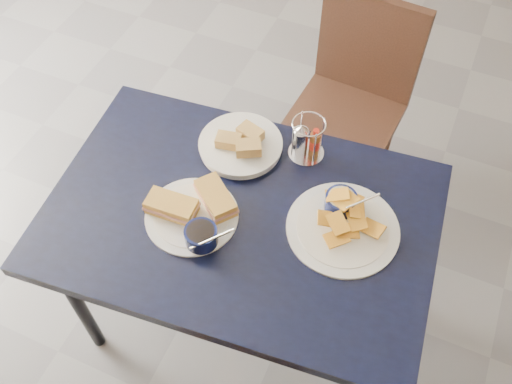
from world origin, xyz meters
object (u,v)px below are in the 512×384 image
at_px(dining_table, 241,228).
at_px(sandwich_plate, 195,213).
at_px(plantain_plate, 343,220).
at_px(chair_far, 354,90).
at_px(condiment_caddy, 306,140).
at_px(bread_basket, 241,144).

height_order(dining_table, sandwich_plate, sandwich_plate).
relative_size(sandwich_plate, plantain_plate, 0.94).
bearing_deg(chair_far, condiment_caddy, -90.43).
bearing_deg(condiment_caddy, sandwich_plate, -119.55).
xyz_separation_m(bread_basket, condiment_caddy, (0.19, 0.06, 0.04)).
relative_size(plantain_plate, bread_basket, 1.24).
height_order(sandwich_plate, condiment_caddy, condiment_caddy).
distance_m(dining_table, plantain_plate, 0.30).
bearing_deg(dining_table, condiment_caddy, 73.07).
bearing_deg(chair_far, bread_basket, -106.21).
xyz_separation_m(chair_far, sandwich_plate, (-0.20, -0.94, 0.28)).
distance_m(dining_table, condiment_caddy, 0.32).
height_order(chair_far, plantain_plate, plantain_plate).
bearing_deg(plantain_plate, chair_far, 102.97).
height_order(sandwich_plate, bread_basket, sandwich_plate).
distance_m(chair_far, sandwich_plate, 1.00).
height_order(bread_basket, condiment_caddy, condiment_caddy).
bearing_deg(bread_basket, condiment_caddy, 18.54).
bearing_deg(dining_table, plantain_plate, 17.03).
xyz_separation_m(sandwich_plate, condiment_caddy, (0.20, 0.35, 0.03)).
bearing_deg(bread_basket, plantain_plate, -20.35).
bearing_deg(condiment_caddy, chair_far, 89.57).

